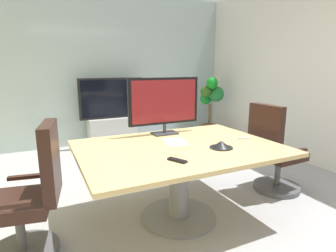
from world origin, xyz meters
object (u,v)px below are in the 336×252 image
at_px(potted_plant, 211,105).
at_px(tv_monitor, 164,103).
at_px(wall_display_unit, 112,123).
at_px(remote_control, 177,160).
at_px(office_chair_right, 274,156).
at_px(office_chair_left, 31,203).
at_px(conference_phone, 221,145).
at_px(conference_table, 179,163).

bearing_deg(potted_plant, tv_monitor, -134.80).
relative_size(wall_display_unit, potted_plant, 1.01).
height_order(wall_display_unit, remote_control, wall_display_unit).
bearing_deg(tv_monitor, office_chair_right, -20.78).
distance_m(office_chair_left, tv_monitor, 1.63).
relative_size(office_chair_right, conference_phone, 4.95).
xyz_separation_m(conference_table, conference_phone, (0.33, -0.23, 0.21)).
relative_size(conference_table, potted_plant, 1.46).
height_order(tv_monitor, conference_phone, tv_monitor).
bearing_deg(conference_table, tv_monitor, 81.13).
bearing_deg(conference_phone, conference_table, 145.52).
xyz_separation_m(tv_monitor, potted_plant, (2.04, 2.06, -0.41)).
bearing_deg(wall_display_unit, conference_phone, -85.20).
bearing_deg(office_chair_left, tv_monitor, 119.90).
distance_m(conference_table, wall_display_unit, 2.90).
distance_m(wall_display_unit, potted_plant, 2.10).
xyz_separation_m(tv_monitor, remote_control, (-0.30, -0.90, -0.35)).
distance_m(tv_monitor, potted_plant, 2.93).
xyz_separation_m(conference_table, office_chair_left, (-1.32, 0.01, -0.13)).
distance_m(office_chair_left, remote_control, 1.21).
relative_size(conference_table, remote_control, 11.19).
distance_m(tv_monitor, conference_phone, 0.85).
height_order(office_chair_left, conference_phone, office_chair_left).
bearing_deg(remote_control, office_chair_left, 133.96).
relative_size(conference_table, conference_phone, 8.64).
height_order(tv_monitor, wall_display_unit, tv_monitor).
height_order(tv_monitor, remote_control, tv_monitor).
bearing_deg(tv_monitor, remote_control, -108.44).
relative_size(tv_monitor, conference_phone, 3.82).
bearing_deg(conference_table, office_chair_left, 179.74).
xyz_separation_m(conference_table, tv_monitor, (0.08, 0.52, 0.53)).
distance_m(office_chair_right, wall_display_unit, 3.11).
bearing_deg(conference_phone, office_chair_right, 15.51).
relative_size(tv_monitor, remote_control, 4.94).
xyz_separation_m(office_chair_right, conference_phone, (-0.99, -0.27, 0.33)).
height_order(office_chair_right, potted_plant, potted_plant).
xyz_separation_m(tv_monitor, wall_display_unit, (-0.01, 2.38, -0.68)).
bearing_deg(office_chair_right, office_chair_left, 88.23).
bearing_deg(wall_display_unit, tv_monitor, -89.69).
bearing_deg(conference_table, potted_plant, 50.48).
bearing_deg(remote_control, wall_display_unit, 58.43).
height_order(conference_table, potted_plant, potted_plant).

